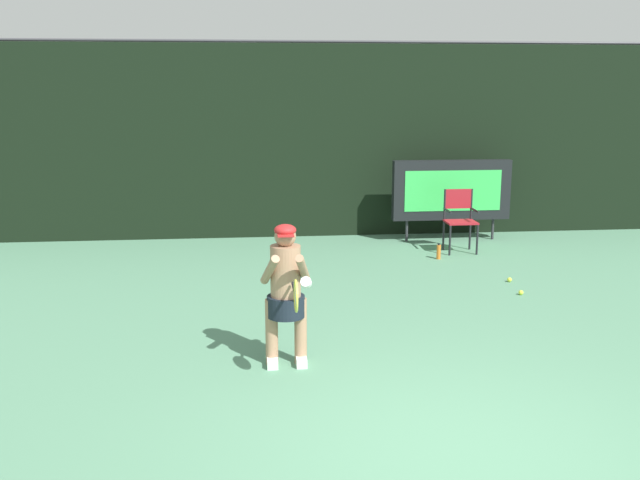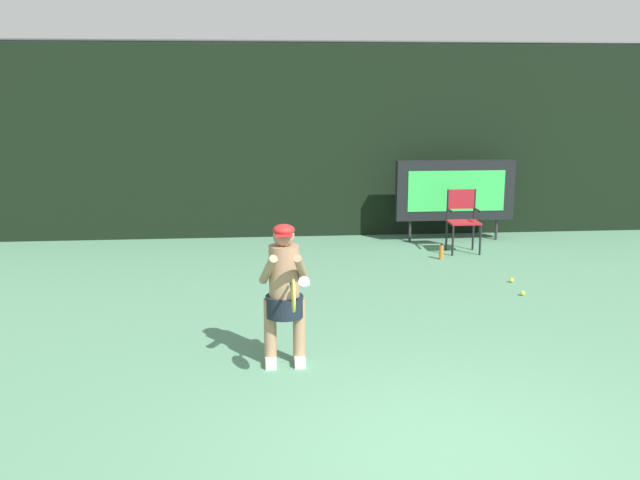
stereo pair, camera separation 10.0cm
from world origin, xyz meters
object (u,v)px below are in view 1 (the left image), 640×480
(tennis_ball_spare, at_px, (521,293))
(water_bottle, at_px, (439,252))
(tennis_player, at_px, (286,289))
(tennis_racket, at_px, (296,295))
(umpire_chair, at_px, (460,217))
(tennis_ball_loose, at_px, (509,280))
(scoreboard, at_px, (451,190))

(tennis_ball_spare, bearing_deg, water_bottle, 105.02)
(tennis_player, relative_size, tennis_racket, 2.46)
(umpire_chair, bearing_deg, water_bottle, -133.98)
(tennis_player, distance_m, tennis_ball_spare, 4.09)
(water_bottle, height_order, tennis_ball_loose, water_bottle)
(umpire_chair, distance_m, tennis_ball_spare, 2.75)
(tennis_racket, bearing_deg, water_bottle, 78.66)
(tennis_player, height_order, tennis_racket, tennis_player)
(tennis_ball_loose, bearing_deg, umpire_chair, 94.80)
(umpire_chair, bearing_deg, tennis_ball_loose, -85.20)
(tennis_player, relative_size, tennis_ball_spare, 21.77)
(scoreboard, bearing_deg, water_bottle, -112.77)
(water_bottle, relative_size, tennis_ball_spare, 3.90)
(scoreboard, distance_m, tennis_racket, 7.19)
(umpire_chair, bearing_deg, tennis_ball_spare, -88.18)
(umpire_chair, distance_m, tennis_racket, 6.34)
(tennis_player, bearing_deg, umpire_chair, 55.84)
(water_bottle, distance_m, tennis_ball_loose, 1.65)
(scoreboard, xyz_separation_m, tennis_ball_spare, (-0.02, -3.61, -0.91))
(tennis_ball_loose, bearing_deg, tennis_ball_spare, -97.22)
(tennis_racket, bearing_deg, scoreboard, 80.01)
(scoreboard, xyz_separation_m, tennis_ball_loose, (0.06, -2.94, -0.91))
(scoreboard, distance_m, umpire_chair, 0.98)
(umpire_chair, relative_size, tennis_ball_loose, 15.88)
(umpire_chair, bearing_deg, tennis_player, -124.16)
(umpire_chair, distance_m, water_bottle, 0.87)
(water_bottle, xyz_separation_m, tennis_ball_loose, (0.67, -1.51, -0.09))
(tennis_ball_spare, bearing_deg, scoreboard, 89.69)
(tennis_ball_loose, relative_size, tennis_ball_spare, 1.00)
(tennis_player, relative_size, tennis_ball_loose, 21.77)
(water_bottle, xyz_separation_m, tennis_ball_spare, (0.58, -2.17, -0.09))
(tennis_ball_loose, bearing_deg, tennis_racket, -134.79)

